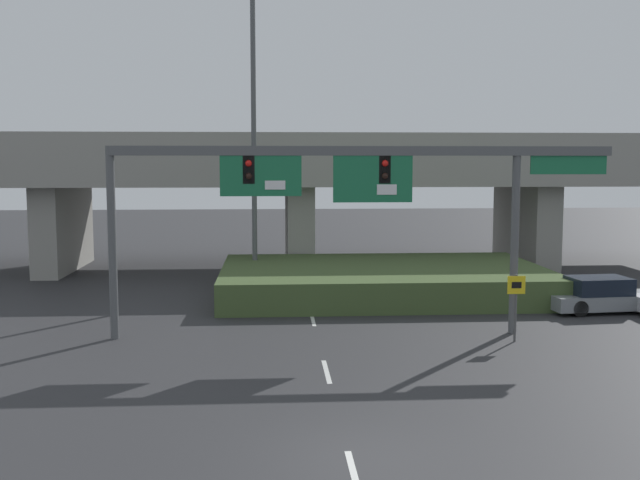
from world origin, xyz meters
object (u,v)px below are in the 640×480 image
Objects in this scene: signal_gantry at (348,182)px; highway_light_pole_near at (253,98)px; speed_limit_sign at (516,298)px; parked_sedan_near_right at (601,296)px.

signal_gantry is 1.00× the size of highway_light_pole_near.
highway_light_pole_near is at bearing 127.03° from speed_limit_sign.
speed_limit_sign reaches higher than parked_sedan_near_right.
signal_gantry is at bearing -72.01° from highway_light_pole_near.
highway_light_pole_near is at bearing 107.99° from signal_gantry.
signal_gantry is 3.77× the size of parked_sedan_near_right.
highway_light_pole_near is (-3.41, 10.49, 3.68)m from signal_gantry.
parked_sedan_near_right is at bearing 42.88° from speed_limit_sign.
parked_sedan_near_right is at bearing -26.86° from highway_light_pole_near.
speed_limit_sign is 16.58m from highway_light_pole_near.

